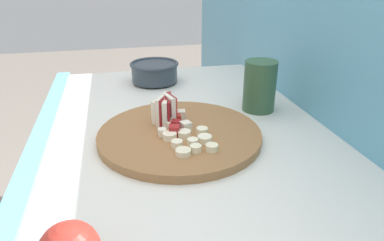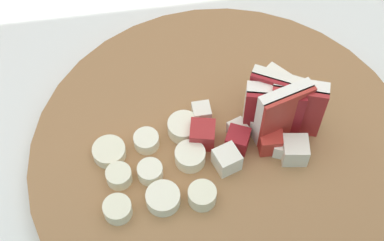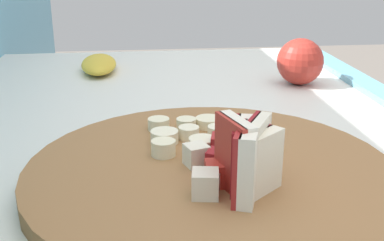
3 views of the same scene
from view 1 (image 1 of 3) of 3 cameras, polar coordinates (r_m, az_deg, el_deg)
name	(u,v)px [view 1 (image 1 of 3)]	position (r m, az deg, el deg)	size (l,w,h in m)	color
tile_backsplash	(324,206)	(0.97, 20.68, -12.84)	(2.40, 0.04, 1.35)	#5BA3C1
cutting_board	(180,135)	(0.76, -2.02, -2.32)	(0.35, 0.35, 0.02)	olive
apple_wedge_fan	(165,110)	(0.79, -4.36, 1.75)	(0.07, 0.06, 0.06)	maroon
apple_dice_pile	(177,123)	(0.77, -2.51, -0.39)	(0.10, 0.08, 0.02)	white
banana_slice_rows	(190,141)	(0.70, -0.26, -3.28)	(0.10, 0.10, 0.02)	#F4EAC6
ceramic_bowl	(155,71)	(1.11, -6.10, 7.94)	(0.15, 0.15, 0.07)	#2D3842
small_jar	(260,86)	(0.90, 10.92, 5.51)	(0.08, 0.08, 0.13)	#335638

